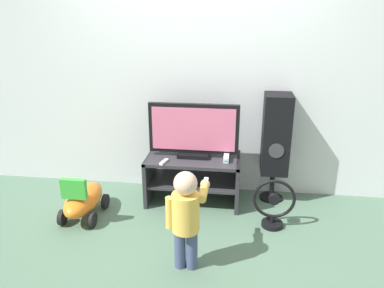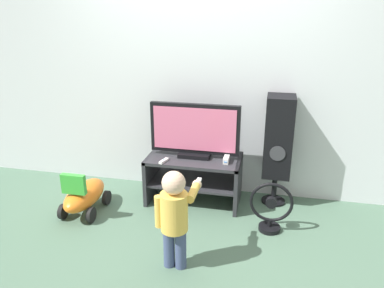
# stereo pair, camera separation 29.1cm
# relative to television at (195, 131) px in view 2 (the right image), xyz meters

# --- Properties ---
(ground_plane) EXTENTS (16.00, 16.00, 0.00)m
(ground_plane) POSITION_rel_television_xyz_m (0.00, -0.27, -0.74)
(ground_plane) COLOR #4C6B56
(wall_back) EXTENTS (10.00, 0.06, 2.60)m
(wall_back) POSITION_rel_television_xyz_m (0.00, 0.31, 0.56)
(wall_back) COLOR silver
(wall_back) RESTS_ON ground_plane
(tv_stand) EXTENTS (0.92, 0.50, 0.48)m
(tv_stand) POSITION_rel_television_xyz_m (0.00, -0.02, -0.43)
(tv_stand) COLOR #2D2D33
(tv_stand) RESTS_ON ground_plane
(television) EXTENTS (0.88, 0.20, 0.53)m
(television) POSITION_rel_television_xyz_m (0.00, 0.00, 0.00)
(television) COLOR black
(television) RESTS_ON tv_stand
(game_console) EXTENTS (0.05, 0.16, 0.05)m
(game_console) POSITION_rel_television_xyz_m (0.33, -0.07, -0.23)
(game_console) COLOR white
(game_console) RESTS_ON tv_stand
(remote_primary) EXTENTS (0.07, 0.13, 0.03)m
(remote_primary) POSITION_rel_television_xyz_m (-0.26, -0.21, -0.25)
(remote_primary) COLOR white
(remote_primary) RESTS_ON tv_stand
(child) EXTENTS (0.30, 0.45, 0.79)m
(child) POSITION_rel_television_xyz_m (0.08, -1.07, -0.27)
(child) COLOR #3F4C72
(child) RESTS_ON ground_plane
(speaker_tower) EXTENTS (0.26, 0.30, 1.10)m
(speaker_tower) POSITION_rel_television_xyz_m (0.80, 0.11, -0.05)
(speaker_tower) COLOR black
(speaker_tower) RESTS_ON ground_plane
(floor_fan) EXTENTS (0.38, 0.19, 0.46)m
(floor_fan) POSITION_rel_television_xyz_m (0.77, -0.42, -0.53)
(floor_fan) COLOR black
(floor_fan) RESTS_ON ground_plane
(ride_on_toy) EXTENTS (0.32, 0.62, 0.46)m
(ride_on_toy) POSITION_rel_television_xyz_m (-0.98, -0.48, -0.56)
(ride_on_toy) COLOR orange
(ride_on_toy) RESTS_ON ground_plane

